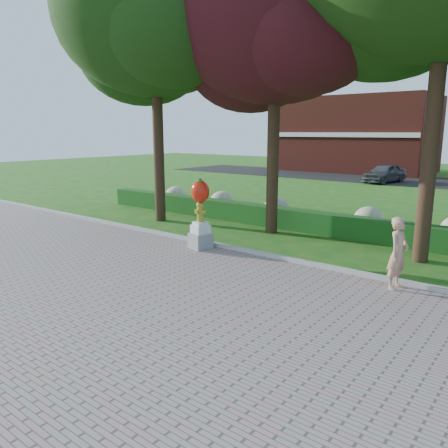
{
  "coord_description": "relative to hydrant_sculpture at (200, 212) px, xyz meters",
  "views": [
    {
      "loc": [
        6.61,
        -7.9,
        3.77
      ],
      "look_at": [
        -0.37,
        1.0,
        1.37
      ],
      "focal_mm": 35.0,
      "sensor_mm": 36.0,
      "label": 1
    }
  ],
  "objects": [
    {
      "name": "hydrant_sculpture",
      "position": [
        0.0,
        0.0,
        0.0
      ],
      "size": [
        0.76,
        0.76,
        2.28
      ],
      "rotation": [
        0.0,
        0.0,
        -0.26
      ],
      "color": "gray",
      "rests_on": "walkway"
    },
    {
      "name": "building_left",
      "position": [
        -7.48,
        31.5,
        2.25
      ],
      "size": [
        14.0,
        8.0,
        7.0
      ],
      "primitive_type": "cube",
      "color": "maroon",
      "rests_on": "ground"
    },
    {
      "name": "ground",
      "position": [
        2.52,
        -2.5,
        -1.25
      ],
      "size": [
        100.0,
        100.0,
        0.0
      ],
      "primitive_type": "plane",
      "color": "#175B16",
      "rests_on": "ground"
    },
    {
      "name": "hydrangea_row",
      "position": [
        3.09,
        5.5,
        -0.7
      ],
      "size": [
        20.1,
        1.1,
        0.99
      ],
      "color": "#B9B78D",
      "rests_on": "ground"
    },
    {
      "name": "tree_mid_left",
      "position": [
        0.41,
        3.58,
        6.05
      ],
      "size": [
        8.25,
        7.04,
        10.69
      ],
      "color": "black",
      "rests_on": "ground"
    },
    {
      "name": "lawn_hedge",
      "position": [
        2.52,
        4.5,
        -0.85
      ],
      "size": [
        24.0,
        0.7,
        0.8
      ],
      "primitive_type": "cube",
      "color": "#154A16",
      "rests_on": "ground"
    },
    {
      "name": "curb",
      "position": [
        2.52,
        0.5,
        -1.17
      ],
      "size": [
        40.0,
        0.18,
        0.15
      ],
      "primitive_type": "cube",
      "color": "#ADADA5",
      "rests_on": "ground"
    },
    {
      "name": "walkway",
      "position": [
        2.52,
        -6.5,
        -1.23
      ],
      "size": [
        40.0,
        14.0,
        0.04
      ],
      "primitive_type": "cube",
      "color": "gray",
      "rests_on": "ground"
    },
    {
      "name": "woman",
      "position": [
        6.19,
        0.1,
        -0.33
      ],
      "size": [
        0.51,
        0.7,
        1.76
      ],
      "primitive_type": "imported",
      "rotation": [
        0.0,
        0.0,
        1.42
      ],
      "color": "tan",
      "rests_on": "walkway"
    },
    {
      "name": "tree_far_left",
      "position": [
        -4.59,
        2.59,
        6.72
      ],
      "size": [
        9.0,
        7.68,
        11.66
      ],
      "color": "black",
      "rests_on": "ground"
    },
    {
      "name": "parked_car",
      "position": [
        -1.64,
        22.88,
        -0.52
      ],
      "size": [
        2.51,
        4.4,
        1.41
      ],
      "primitive_type": "imported",
      "rotation": [
        0.0,
        0.0,
        -0.21
      ],
      "color": "#44484C",
      "rests_on": "street"
    }
  ]
}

